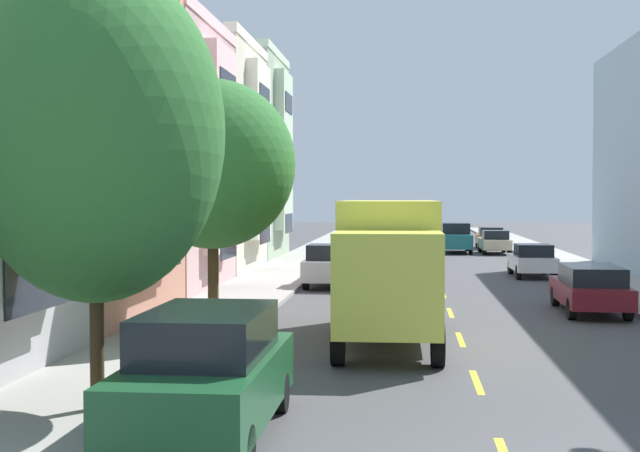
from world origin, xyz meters
name	(u,v)px	position (x,y,z in m)	size (l,w,h in m)	color
ground_plane	(436,275)	(0.00, 30.00, 0.00)	(160.00, 160.00, 0.00)	#424244
sidewalk_left	(277,276)	(-7.10, 28.00, 0.07)	(3.20, 120.00, 0.14)	#99968E
sidewalk_right	(604,279)	(7.10, 28.00, 0.07)	(3.20, 120.00, 0.14)	#99968E
lane_centerline_dashes	(441,287)	(0.00, 24.50, 0.00)	(0.14, 47.20, 0.01)	yellow
townhouse_third_rose	(56,160)	(-14.97, 22.40, 5.03)	(13.35, 8.29, 10.46)	#CC9E9E
townhouse_fourth_cream	(133,160)	(-14.65, 30.89, 5.38)	(12.71, 8.29, 11.17)	beige
townhouse_fifth_sage	(165,160)	(-15.51, 39.38, 5.80)	(14.43, 8.29, 12.00)	#99AD8E
street_tree_nearest	(95,132)	(-6.40, 3.68, 4.66)	(4.20, 4.20, 7.30)	#47331E
street_tree_second	(213,164)	(-6.40, 12.16, 4.46)	(4.32, 4.32, 6.54)	#47331E
delivery_box_truck	(389,263)	(-1.80, 11.56, 1.97)	(2.49, 7.67, 3.51)	#D8D84C
parked_suv_forest	(207,373)	(-4.33, 2.67, 0.99)	(1.96, 4.80, 1.93)	#194C28
parked_wagon_red	(361,240)	(-4.31, 45.57, 0.80)	(1.90, 4.73, 1.50)	#AD1E1E
parked_hatchback_white	(532,260)	(4.28, 29.39, 0.76)	(1.77, 4.01, 1.50)	silver
parked_wagon_burgundy	(590,288)	(4.30, 17.31, 0.80)	(1.93, 4.74, 1.50)	maroon
parked_hatchback_orange	(490,238)	(4.46, 50.69, 0.76)	(1.74, 4.00, 1.50)	orange
parked_pickup_silver	(333,265)	(-4.33, 24.78, 0.83)	(2.07, 5.33, 1.73)	#B2B5BA
parked_hatchback_champagne	(495,242)	(4.20, 45.12, 0.76)	(1.80, 4.02, 1.50)	tan
moving_teal_sedan	(455,237)	(1.80, 46.11, 0.99)	(1.95, 4.80, 1.93)	#195B60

